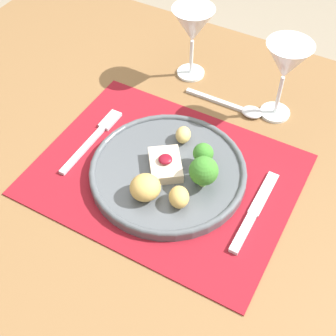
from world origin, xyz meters
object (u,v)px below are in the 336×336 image
at_px(wine_glass_far, 193,27).
at_px(wine_glass_near, 286,64).
at_px(spoon, 240,108).
at_px(fork, 95,136).
at_px(dinner_plate, 170,171).
at_px(knife, 252,216).

bearing_deg(wine_glass_far, wine_glass_near, -8.70).
bearing_deg(spoon, fork, -139.72).
bearing_deg(fork, spoon, 47.47).
height_order(dinner_plate, wine_glass_near, wine_glass_near).
bearing_deg(fork, dinner_plate, -2.85).
bearing_deg(fork, wine_glass_far, 78.07).
xyz_separation_m(knife, spoon, (-0.13, 0.24, -0.00)).
bearing_deg(wine_glass_far, dinner_plate, -70.03).
relative_size(knife, wine_glass_near, 1.11).
relative_size(knife, wine_glass_far, 1.16).
xyz_separation_m(fork, wine_glass_far, (0.07, 0.27, 0.11)).
relative_size(fork, spoon, 1.09).
bearing_deg(wine_glass_far, fork, -104.72).
bearing_deg(dinner_plate, wine_glass_far, 109.97).
relative_size(dinner_plate, fork, 1.53).
xyz_separation_m(dinner_plate, fork, (-0.18, 0.02, -0.01)).
xyz_separation_m(dinner_plate, knife, (0.17, -0.01, -0.01)).
relative_size(spoon, wine_glass_far, 1.06).
height_order(fork, spoon, spoon).
bearing_deg(fork, wine_glass_near, 42.95).
relative_size(dinner_plate, wine_glass_near, 1.69).
distance_m(wine_glass_near, wine_glass_far, 0.22).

